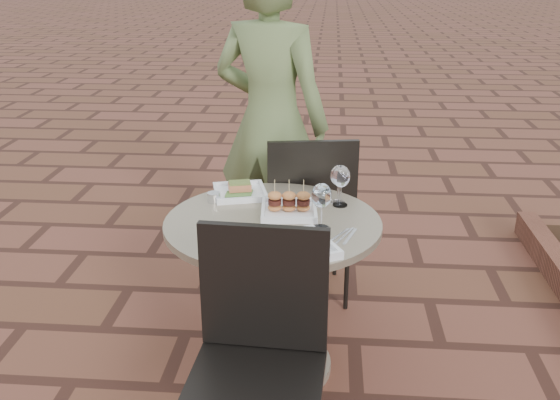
# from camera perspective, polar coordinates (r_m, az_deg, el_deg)

# --- Properties ---
(ground) EXTENTS (60.00, 60.00, 0.00)m
(ground) POSITION_cam_1_polar(r_m,az_deg,el_deg) (2.80, -1.88, -17.19)
(ground) COLOR brown
(ground) RESTS_ON ground
(cafe_table) EXTENTS (0.90, 0.90, 0.73)m
(cafe_table) POSITION_cam_1_polar(r_m,az_deg,el_deg) (2.69, -0.64, -6.67)
(cafe_table) COLOR gray
(cafe_table) RESTS_ON ground
(chair_far) EXTENTS (0.50, 0.50, 0.93)m
(chair_far) POSITION_cam_1_polar(r_m,az_deg,el_deg) (3.19, 2.72, -0.63)
(chair_far) COLOR black
(chair_far) RESTS_ON ground
(chair_near) EXTENTS (0.46, 0.46, 0.93)m
(chair_near) POSITION_cam_1_polar(r_m,az_deg,el_deg) (2.13, -1.93, -12.92)
(chair_near) COLOR black
(chair_near) RESTS_ON ground
(diner) EXTENTS (0.76, 0.63, 1.80)m
(diner) POSITION_cam_1_polar(r_m,az_deg,el_deg) (3.40, -0.83, 7.00)
(diner) COLOR #596B3A
(diner) RESTS_ON ground
(plate_salmon) EXTENTS (0.28, 0.28, 0.06)m
(plate_salmon) POSITION_cam_1_polar(r_m,az_deg,el_deg) (2.85, -3.69, 0.82)
(plate_salmon) COLOR white
(plate_salmon) RESTS_ON cafe_table
(plate_sliders) EXTENTS (0.25, 0.25, 0.15)m
(plate_sliders) POSITION_cam_1_polar(r_m,az_deg,el_deg) (2.63, 0.83, -0.54)
(plate_sliders) COLOR white
(plate_sliders) RESTS_ON cafe_table
(plate_tuna) EXTENTS (0.36, 0.36, 0.03)m
(plate_tuna) POSITION_cam_1_polar(r_m,az_deg,el_deg) (2.31, 1.42, -4.30)
(plate_tuna) COLOR white
(plate_tuna) RESTS_ON cafe_table
(wine_glass_right) EXTENTS (0.08, 0.08, 0.19)m
(wine_glass_right) POSITION_cam_1_polar(r_m,az_deg,el_deg) (2.45, 3.82, 0.29)
(wine_glass_right) COLOR white
(wine_glass_right) RESTS_ON cafe_table
(wine_glass_mid) EXTENTS (0.07, 0.07, 0.17)m
(wine_glass_mid) POSITION_cam_1_polar(r_m,az_deg,el_deg) (2.73, 5.39, 2.15)
(wine_glass_mid) COLOR white
(wine_glass_mid) RESTS_ON cafe_table
(wine_glass_far) EXTENTS (0.08, 0.08, 0.18)m
(wine_glass_far) POSITION_cam_1_polar(r_m,az_deg,el_deg) (2.70, 5.61, 2.07)
(wine_glass_far) COLOR white
(wine_glass_far) RESTS_ON cafe_table
(steel_ramekin) EXTENTS (0.06, 0.06, 0.04)m
(steel_ramekin) POSITION_cam_1_polar(r_m,az_deg,el_deg) (2.77, -6.07, 0.25)
(steel_ramekin) COLOR silver
(steel_ramekin) RESTS_ON cafe_table
(cutlery_set) EXTENTS (0.15, 0.21, 0.00)m
(cutlery_set) POSITION_cam_1_polar(r_m,az_deg,el_deg) (2.44, 5.86, -3.33)
(cutlery_set) COLOR silver
(cutlery_set) RESTS_ON cafe_table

